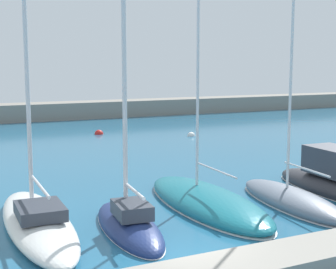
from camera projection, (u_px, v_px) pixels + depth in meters
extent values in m
plane|color=#236084|center=(187.00, 260.00, 15.80)|extent=(120.00, 120.00, 0.00)
cube|color=gray|center=(0.00, 113.00, 53.09)|extent=(108.00, 3.64, 1.85)
ellipsoid|color=white|center=(37.00, 223.00, 18.71)|extent=(2.59, 9.50, 0.90)
cylinder|color=silver|center=(40.00, 186.00, 17.66)|extent=(0.23, 3.33, 0.11)
cube|color=#333842|center=(40.00, 211.00, 18.00)|extent=(1.68, 2.14, 0.44)
ellipsoid|color=navy|center=(129.00, 227.00, 18.63)|extent=(2.46, 6.33, 1.09)
ellipsoid|color=silver|center=(129.00, 230.00, 18.65)|extent=(2.49, 6.39, 0.12)
cylinder|color=silver|center=(124.00, 85.00, 18.23)|extent=(0.17, 0.17, 9.41)
cylinder|color=silver|center=(134.00, 190.00, 17.76)|extent=(0.36, 2.39, 0.12)
cube|color=#333842|center=(132.00, 210.00, 18.12)|extent=(1.35, 1.80, 0.52)
ellipsoid|color=#19707F|center=(206.00, 202.00, 21.79)|extent=(3.50, 9.47, 1.08)
ellipsoid|color=silver|center=(206.00, 206.00, 21.81)|extent=(3.53, 9.56, 0.12)
cylinder|color=silver|center=(216.00, 170.00, 20.79)|extent=(0.22, 3.22, 0.08)
ellipsoid|color=slate|center=(291.00, 200.00, 22.02)|extent=(2.90, 7.41, 0.95)
ellipsoid|color=silver|center=(291.00, 204.00, 22.05)|extent=(2.93, 7.48, 0.12)
cylinder|color=silver|center=(292.00, 49.00, 21.43)|extent=(0.12, 0.12, 12.13)
cylinder|color=silver|center=(306.00, 169.00, 20.89)|extent=(0.40, 3.11, 0.08)
cube|color=black|center=(323.00, 154.00, 24.84)|extent=(1.64, 0.98, 0.74)
sphere|color=red|center=(99.00, 134.00, 44.01)|extent=(0.76, 0.76, 0.76)
sphere|color=white|center=(191.00, 136.00, 42.90)|extent=(0.67, 0.67, 0.67)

